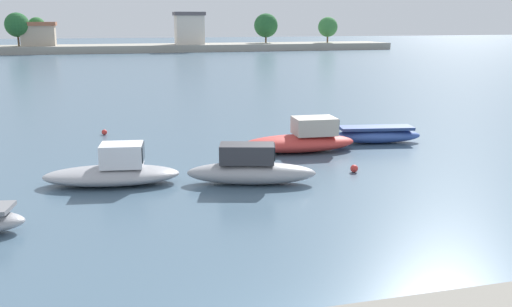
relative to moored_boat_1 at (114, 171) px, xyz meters
name	(u,v)px	position (x,y,z in m)	size (l,w,h in m)	color
moored_boat_1	(114,171)	(0.00, 0.00, 0.00)	(5.48, 2.81, 1.60)	#9E9EA3
moored_boat_2	(250,169)	(5.14, -1.35, 0.09)	(5.23, 2.75, 1.58)	#9E9EA3
moored_boat_3	(302,139)	(9.03, 3.49, 0.07)	(5.68, 2.38, 1.65)	#C63833
moored_boat_4	(376,135)	(13.41, 4.36, -0.11)	(4.90, 2.14, 0.86)	#3856A8
mooring_buoy_0	(104,132)	(-0.20, 10.28, -0.36)	(0.30, 0.30, 0.30)	red
mooring_buoy_4	(354,169)	(9.79, -0.84, -0.35)	(0.32, 0.32, 0.32)	red
distant_shoreline	(114,42)	(3.26, 96.30, 1.40)	(114.12, 10.94, 8.13)	#9E998C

